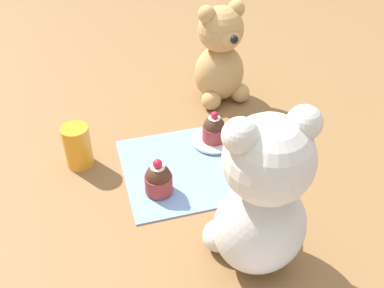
% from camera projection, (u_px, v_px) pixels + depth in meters
% --- Properties ---
extents(ground_plane, '(4.00, 4.00, 0.00)m').
position_uv_depth(ground_plane, '(192.00, 167.00, 0.85)').
color(ground_plane, olive).
extents(knitted_placemat, '(0.26, 0.23, 0.01)m').
position_uv_depth(knitted_placemat, '(192.00, 166.00, 0.85)').
color(knitted_placemat, '#7A9ED1').
rests_on(knitted_placemat, ground_plane).
extents(teddy_bear_cream, '(0.14, 0.14, 0.27)m').
position_uv_depth(teddy_bear_cream, '(262.00, 198.00, 0.60)').
color(teddy_bear_cream, silver).
rests_on(teddy_bear_cream, ground_plane).
extents(teddy_bear_tan, '(0.13, 0.12, 0.22)m').
position_uv_depth(teddy_bear_tan, '(220.00, 57.00, 0.98)').
color(teddy_bear_tan, tan).
rests_on(teddy_bear_tan, ground_plane).
extents(cupcake_near_cream_bear, '(0.05, 0.05, 0.07)m').
position_uv_depth(cupcake_near_cream_bear, '(158.00, 179.00, 0.78)').
color(cupcake_near_cream_bear, '#993333').
rests_on(cupcake_near_cream_bear, knitted_placemat).
extents(saucer_plate, '(0.09, 0.09, 0.01)m').
position_uv_depth(saucer_plate, '(214.00, 140.00, 0.90)').
color(saucer_plate, silver).
rests_on(saucer_plate, knitted_placemat).
extents(cupcake_near_tan_bear, '(0.05, 0.05, 0.07)m').
position_uv_depth(cupcake_near_tan_bear, '(214.00, 129.00, 0.89)').
color(cupcake_near_tan_bear, '#993333').
rests_on(cupcake_near_tan_bear, saucer_plate).
extents(juice_glass, '(0.05, 0.05, 0.08)m').
position_uv_depth(juice_glass, '(78.00, 146.00, 0.83)').
color(juice_glass, orange).
rests_on(juice_glass, ground_plane).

